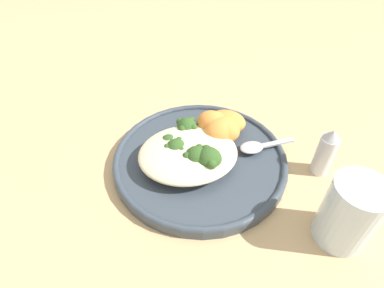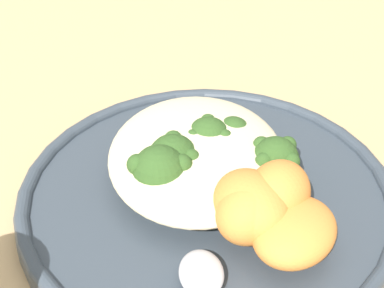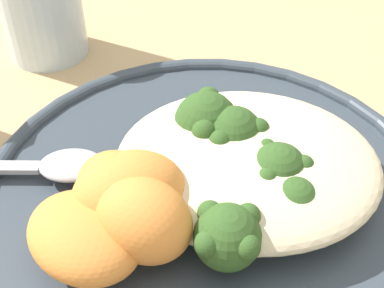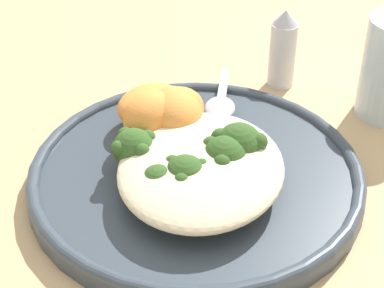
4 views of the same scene
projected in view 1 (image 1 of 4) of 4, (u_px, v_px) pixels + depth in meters
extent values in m
plane|color=tan|center=(202.00, 159.00, 0.53)|extent=(4.00, 4.00, 0.00)
cylinder|color=#38424C|center=(200.00, 160.00, 0.52)|extent=(0.30, 0.30, 0.02)
torus|color=#38424C|center=(200.00, 157.00, 0.51)|extent=(0.30, 0.30, 0.01)
ellipsoid|color=beige|center=(188.00, 153.00, 0.49)|extent=(0.16, 0.14, 0.03)
ellipsoid|color=#ADC675|center=(203.00, 136.00, 0.53)|extent=(0.06, 0.04, 0.01)
sphere|color=#335623|center=(187.00, 128.00, 0.53)|extent=(0.04, 0.04, 0.04)
sphere|color=#335623|center=(191.00, 120.00, 0.54)|extent=(0.01, 0.01, 0.01)
sphere|color=#335623|center=(180.00, 122.00, 0.53)|extent=(0.01, 0.01, 0.01)
sphere|color=#335623|center=(182.00, 129.00, 0.52)|extent=(0.01, 0.01, 0.01)
sphere|color=#335623|center=(194.00, 128.00, 0.52)|extent=(0.01, 0.01, 0.01)
ellipsoid|color=#ADC675|center=(193.00, 140.00, 0.53)|extent=(0.09, 0.03, 0.01)
sphere|color=#335623|center=(169.00, 143.00, 0.51)|extent=(0.03, 0.03, 0.03)
sphere|color=#335623|center=(171.00, 136.00, 0.51)|extent=(0.01, 0.01, 0.01)
sphere|color=#335623|center=(162.00, 142.00, 0.50)|extent=(0.01, 0.01, 0.01)
sphere|color=#335623|center=(173.00, 144.00, 0.50)|extent=(0.01, 0.01, 0.01)
ellipsoid|color=#ADC675|center=(194.00, 144.00, 0.52)|extent=(0.07, 0.05, 0.02)
sphere|color=#335623|center=(176.00, 149.00, 0.49)|extent=(0.04, 0.04, 0.04)
sphere|color=#335623|center=(179.00, 141.00, 0.50)|extent=(0.01, 0.01, 0.01)
sphere|color=#335623|center=(168.00, 148.00, 0.49)|extent=(0.01, 0.01, 0.01)
sphere|color=#335623|center=(182.00, 151.00, 0.48)|extent=(0.01, 0.01, 0.01)
ellipsoid|color=#ADC675|center=(203.00, 147.00, 0.51)|extent=(0.05, 0.08, 0.02)
sphere|color=#335623|center=(197.00, 158.00, 0.48)|extent=(0.04, 0.04, 0.04)
sphere|color=#335623|center=(199.00, 149.00, 0.48)|extent=(0.02, 0.02, 0.02)
sphere|color=#335623|center=(187.00, 156.00, 0.47)|extent=(0.02, 0.02, 0.02)
sphere|color=#335623|center=(203.00, 160.00, 0.46)|extent=(0.02, 0.02, 0.02)
ellipsoid|color=#ADC675|center=(207.00, 146.00, 0.51)|extent=(0.04, 0.09, 0.02)
sphere|color=#335623|center=(206.00, 160.00, 0.47)|extent=(0.04, 0.04, 0.04)
sphere|color=#335623|center=(204.00, 150.00, 0.48)|extent=(0.02, 0.02, 0.02)
sphere|color=#335623|center=(209.00, 165.00, 0.45)|extent=(0.02, 0.02, 0.02)
ellipsoid|color=orange|center=(227.00, 121.00, 0.55)|extent=(0.09, 0.08, 0.03)
ellipsoid|color=orange|center=(221.00, 130.00, 0.52)|extent=(0.08, 0.07, 0.04)
ellipsoid|color=orange|center=(212.00, 123.00, 0.53)|extent=(0.07, 0.07, 0.05)
ellipsoid|color=orange|center=(224.00, 130.00, 0.52)|extent=(0.07, 0.07, 0.04)
cube|color=#B7B7BC|center=(278.00, 143.00, 0.53)|extent=(0.06, 0.01, 0.00)
ellipsoid|color=#B7B7BC|center=(252.00, 147.00, 0.52)|extent=(0.04, 0.03, 0.01)
cylinder|color=silver|center=(349.00, 213.00, 0.39)|extent=(0.07, 0.07, 0.10)
cylinder|color=silver|center=(324.00, 155.00, 0.49)|extent=(0.03, 0.03, 0.07)
cone|color=#B2B2B7|center=(333.00, 135.00, 0.46)|extent=(0.03, 0.03, 0.02)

